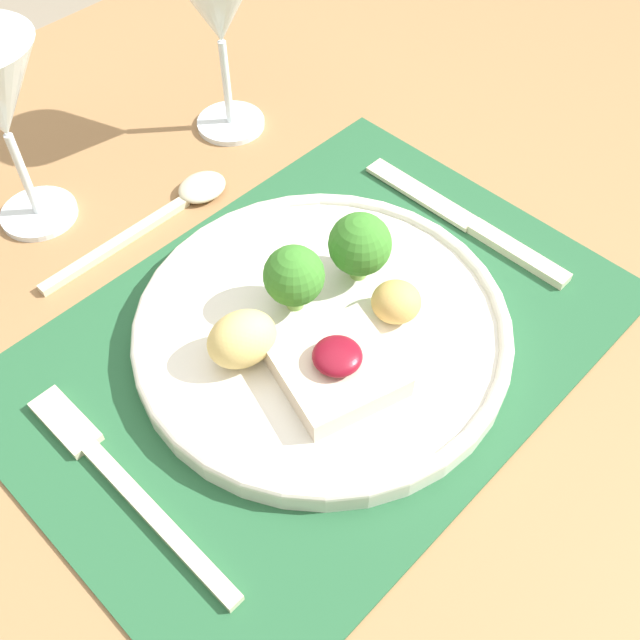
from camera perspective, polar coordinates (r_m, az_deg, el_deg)
The scene contains 8 objects.
ground_plane at distance 1.30m, azimuth -0.11°, elevation -22.54°, with size 8.00×8.00×0.00m, color gray.
dining_table at distance 0.67m, azimuth -0.20°, elevation -6.22°, with size 1.41×1.12×0.77m.
placemat at distance 0.60m, azimuth -0.23°, elevation -1.73°, with size 0.48×0.34×0.00m, color #235633.
dinner_plate at distance 0.59m, azimuth 0.03°, elevation -0.24°, with size 0.30×0.30×0.08m.
fork at distance 0.55m, azimuth -15.30°, elevation -11.32°, with size 0.02×0.22×0.01m.
knife at distance 0.69m, azimuth 11.82°, elevation 6.90°, with size 0.02×0.22×0.01m.
spoon at distance 0.71m, azimuth -10.78°, elevation 8.74°, with size 0.20×0.04×0.01m.
wine_glass_near at distance 0.73m, azimuth -7.82°, elevation 22.74°, with size 0.09×0.09×0.18m.
Camera 1 is at (-0.25, -0.25, 1.25)m, focal length 42.00 mm.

